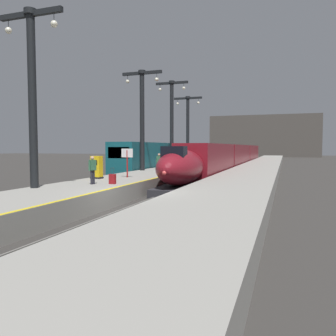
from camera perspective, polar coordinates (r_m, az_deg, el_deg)
The scene contains 21 objects.
ground_plane at distance 17.11m, azimuth -5.71°, elevation -7.53°, with size 260.00×260.00×0.00m, color #33302D.
platform_left at distance 41.59m, azimuth 3.61°, elevation -0.26°, with size 4.80×110.00×1.05m, color gray.
platform_right at distance 40.19m, azimuth 14.80°, elevation -0.51°, with size 4.80×110.00×1.05m, color gray.
platform_left_safety_stripe at distance 41.01m, azimuth 6.68°, elevation 0.40°, with size 0.20×107.80×0.01m, color yellow.
rail_main_left at distance 43.56m, azimuth 8.76°, elevation -0.74°, with size 0.08×110.00×0.12m, color slate.
rail_main_right at distance 43.31m, azimuth 10.72°, elevation -0.78°, with size 0.08×110.00×0.12m, color slate.
rail_secondary_left at distance 45.71m, azimuth -1.27°, elevation -0.50°, with size 0.08×110.00×0.12m, color slate.
rail_secondary_right at distance 45.21m, azimuth 0.51°, elevation -0.54°, with size 0.08×110.00×0.12m, color slate.
highspeed_train_main at distance 48.01m, azimuth 10.69°, elevation 1.90°, with size 2.92×57.10×3.60m.
regional_train_adjacent at distance 49.67m, azimuth 1.37°, elevation 2.21°, with size 2.85×36.60×3.80m.
station_column_near at distance 20.15m, azimuth -21.96°, elevation 13.28°, with size 4.00×0.68×9.56m.
station_column_mid at distance 32.70m, azimuth -4.39°, elevation 9.59°, with size 4.00×0.68×9.48m.
station_column_far at distance 41.00m, azimuth 0.64°, elevation 8.85°, with size 4.00×0.68×10.12m.
station_column_distant at distance 47.67m, azimuth 3.35°, elevation 7.56°, with size 4.00×0.68×9.28m.
passenger_near_edge at distance 20.74m, azimuth -12.62°, elevation 0.03°, with size 0.33×0.54×1.69m.
passenger_mid_platform at distance 33.40m, azimuth -0.04°, elevation 1.41°, with size 0.55×0.31×1.69m.
passenger_far_waiting at distance 28.96m, azimuth -1.52°, elevation 1.08°, with size 0.56×0.29×1.69m.
rolling_suitcase at distance 20.73m, azimuth -9.35°, elevation -1.84°, with size 0.40×0.22×0.98m.
ticket_machine_yellow at distance 24.48m, azimuth -11.94°, elevation -0.03°, with size 0.76×0.62×1.60m.
departure_info_board at distance 25.00m, azimuth -6.90°, elevation 1.86°, with size 0.90×0.10×2.12m.
terminus_back_wall at distance 117.50m, azimuth 15.78°, elevation 5.22°, with size 36.00×2.00×14.00m, color #4C4742.
Camera 1 is at (7.08, -15.23, 3.28)m, focal length 36.13 mm.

